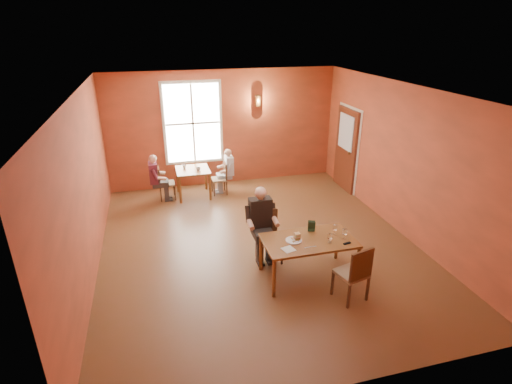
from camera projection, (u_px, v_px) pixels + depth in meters
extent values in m
cube|color=brown|center=(259.00, 244.00, 7.92)|extent=(6.00, 7.00, 0.01)
cube|color=brown|center=(224.00, 129.00, 10.44)|extent=(6.00, 0.04, 3.00)
cube|color=brown|center=(346.00, 285.00, 4.22)|extent=(6.00, 0.04, 3.00)
cube|color=brown|center=(85.00, 190.00, 6.62)|extent=(0.04, 7.00, 3.00)
cube|color=brown|center=(402.00, 160.00, 8.04)|extent=(0.04, 7.00, 3.00)
cube|color=white|center=(259.00, 91.00, 6.74)|extent=(6.00, 7.00, 0.04)
cube|color=white|center=(193.00, 123.00, 10.13)|extent=(1.36, 0.10, 1.96)
cube|color=maroon|center=(345.00, 150.00, 10.25)|extent=(0.12, 1.04, 2.10)
cylinder|color=brown|center=(258.00, 101.00, 10.29)|extent=(0.16, 0.16, 0.28)
cylinder|color=white|center=(294.00, 240.00, 6.61)|extent=(0.34, 0.34, 0.04)
cube|color=tan|center=(297.00, 237.00, 6.63)|extent=(0.09, 0.09, 0.11)
cube|color=#1B3723|center=(312.00, 226.00, 6.89)|extent=(0.13, 0.10, 0.20)
cube|color=silver|center=(311.00, 247.00, 6.44)|extent=(0.20, 0.02, 0.00)
cube|color=silver|center=(288.00, 249.00, 6.37)|extent=(0.23, 0.23, 0.01)
cube|color=black|center=(347.00, 243.00, 6.54)|extent=(0.14, 0.07, 0.02)
imported|color=beige|center=(198.00, 169.00, 9.77)|extent=(0.11, 0.11, 0.08)
imported|color=white|center=(184.00, 167.00, 9.93)|extent=(0.12, 0.12, 0.08)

